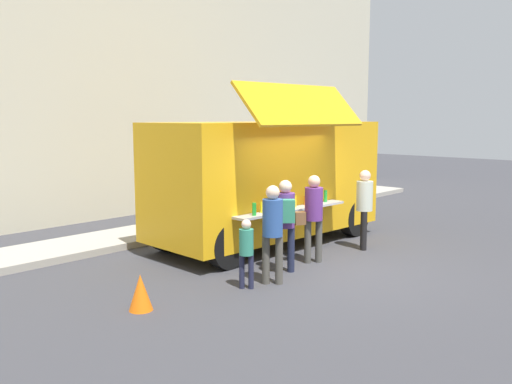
% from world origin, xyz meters
% --- Properties ---
extents(ground_plane, '(60.00, 60.00, 0.00)m').
position_xyz_m(ground_plane, '(0.00, 0.00, 0.00)').
color(ground_plane, '#38383D').
extents(curb_strip, '(28.00, 1.60, 0.15)m').
position_xyz_m(curb_strip, '(-3.33, 5.02, 0.07)').
color(curb_strip, '#9E998E').
rests_on(curb_strip, ground).
extents(building_behind, '(32.00, 2.40, 9.94)m').
position_xyz_m(building_behind, '(-2.33, 8.92, 4.97)').
color(building_behind, beige).
rests_on(building_behind, ground).
extents(food_truck_main, '(5.62, 3.16, 3.52)m').
position_xyz_m(food_truck_main, '(0.68, 2.39, 1.51)').
color(food_truck_main, '#ECA615').
rests_on(food_truck_main, ground).
extents(traffic_cone_orange, '(0.36, 0.36, 0.55)m').
position_xyz_m(traffic_cone_orange, '(-3.89, 0.89, 0.28)').
color(traffic_cone_orange, orange).
rests_on(traffic_cone_orange, ground).
extents(trash_bin, '(0.60, 0.60, 0.86)m').
position_xyz_m(trash_bin, '(4.68, 4.72, 0.43)').
color(trash_bin, '#2D5E35').
rests_on(trash_bin, ground).
extents(customer_front_ordering, '(0.54, 0.45, 1.74)m').
position_xyz_m(customer_front_ordering, '(0.02, 0.63, 1.03)').
color(customer_front_ordering, '#494741').
rests_on(customer_front_ordering, ground).
extents(customer_mid_with_backpack, '(0.53, 0.53, 1.72)m').
position_xyz_m(customer_mid_with_backpack, '(-0.89, 0.58, 1.06)').
color(customer_mid_with_backpack, '#1C2239').
rests_on(customer_mid_with_backpack, ground).
extents(customer_rear_waiting, '(0.35, 0.35, 1.72)m').
position_xyz_m(customer_rear_waiting, '(-1.57, 0.30, 1.03)').
color(customer_rear_waiting, '#4D4941').
rests_on(customer_rear_waiting, ground).
extents(customer_extra_browsing, '(0.35, 0.35, 1.73)m').
position_xyz_m(customer_extra_browsing, '(1.69, 0.49, 1.04)').
color(customer_extra_browsing, black).
rests_on(customer_extra_browsing, ground).
extents(child_near_queue, '(0.24, 0.24, 1.18)m').
position_xyz_m(child_near_queue, '(-2.06, 0.45, 0.71)').
color(child_near_queue, '#202239').
rests_on(child_near_queue, ground).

